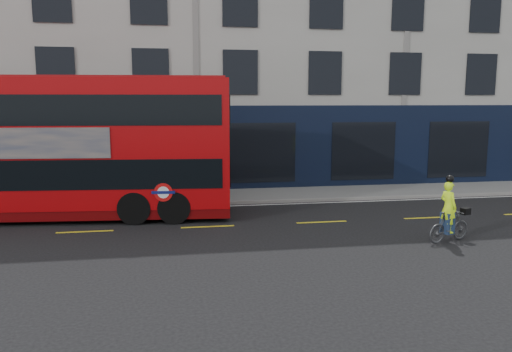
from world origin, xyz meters
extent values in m
plane|color=black|center=(0.00, 0.00, 0.00)|extent=(120.00, 120.00, 0.00)
cube|color=slate|center=(0.00, 6.50, 0.06)|extent=(60.00, 3.00, 0.12)
cube|color=gray|center=(0.00, 5.00, 0.07)|extent=(60.00, 0.12, 0.13)
cube|color=#B1AEA7|center=(0.00, 13.00, 7.50)|extent=(50.00, 10.00, 15.00)
cube|color=black|center=(0.00, 7.98, 2.00)|extent=(50.00, 0.08, 4.00)
cube|color=silver|center=(0.00, 4.70, 0.00)|extent=(58.00, 0.10, 0.01)
cube|color=#A8060A|center=(-5.29, 3.80, 2.75)|extent=(12.70, 3.93, 4.49)
cube|color=#540305|center=(-5.29, 3.80, 0.34)|extent=(12.69, 3.87, 0.34)
cube|color=black|center=(-5.29, 3.80, 1.76)|extent=(12.20, 3.92, 1.02)
cube|color=black|center=(-5.29, 3.80, 3.92)|extent=(12.20, 3.92, 1.02)
cube|color=maroon|center=(-5.29, 3.80, 5.02)|extent=(12.44, 3.79, 0.09)
cube|color=black|center=(0.95, 3.25, 1.76)|extent=(0.26, 2.55, 1.02)
cube|color=black|center=(0.95, 3.25, 3.92)|extent=(0.26, 2.55, 1.02)
cube|color=gray|center=(-6.55, 2.46, 2.84)|extent=(6.79, 0.64, 1.02)
cylinder|color=red|center=(-1.46, 2.01, 1.14)|extent=(0.64, 0.08, 0.64)
cylinder|color=white|center=(-1.46, 2.00, 1.14)|extent=(0.41, 0.06, 0.41)
cube|color=#0C1459|center=(-1.46, 2.00, 1.14)|extent=(0.79, 0.09, 0.10)
cylinder|color=black|center=(-1.00, 3.42, 0.57)|extent=(1.39, 2.98, 1.14)
cylinder|color=black|center=(-2.35, 3.54, 0.57)|extent=(1.39, 2.98, 1.14)
imported|color=#444549|center=(7.07, -1.50, 0.48)|extent=(1.65, 0.92, 0.96)
imported|color=#C8FE18|center=(6.99, -1.53, 1.09)|extent=(0.52, 0.65, 1.54)
cube|color=black|center=(7.71, -1.29, 0.88)|extent=(0.31, 0.27, 0.20)
cube|color=navy|center=(6.99, -1.53, 0.59)|extent=(0.37, 0.42, 0.64)
sphere|color=black|center=(6.99, -1.53, 1.93)|extent=(0.24, 0.24, 0.24)
camera|label=1|loc=(-1.05, -14.98, 4.25)|focal=35.00mm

